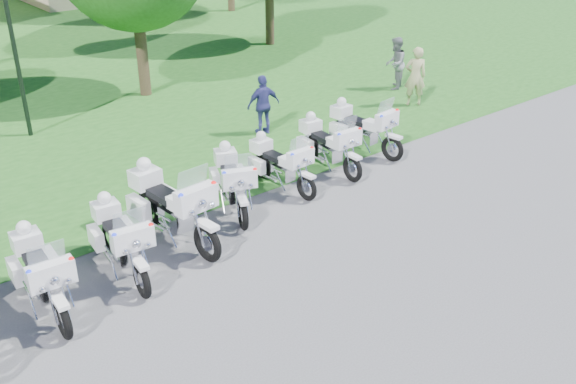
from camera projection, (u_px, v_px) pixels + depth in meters
ground at (290, 278)px, 11.31m from camera, size 100.00×100.00×0.00m
motorcycle_2 at (41, 273)px, 10.31m from camera, size 0.84×2.30×1.54m
motorcycle_3 at (121, 239)px, 11.27m from camera, size 0.91×2.29×1.54m
motorcycle_4 at (171, 205)px, 12.22m from camera, size 1.01×2.66×1.78m
motorcycle_5 at (233, 180)px, 13.43m from camera, size 1.29×2.15×1.53m
motorcycle_6 at (280, 163)px, 14.36m from camera, size 0.74×2.11×1.41m
motorcycle_7 at (328, 144)px, 15.29m from camera, size 0.82×2.24×1.50m
motorcycle_8 at (362, 127)px, 16.25m from camera, size 0.91×2.30×1.54m
lamp_post at (8, 17)px, 16.09m from camera, size 0.44×0.44×4.21m
bystander_a at (415, 77)px, 19.40m from camera, size 0.78×0.74×1.80m
bystander_b at (395, 64)px, 20.90m from camera, size 1.05×1.00×1.70m
bystander_c at (263, 105)px, 17.26m from camera, size 1.01×0.54×1.63m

